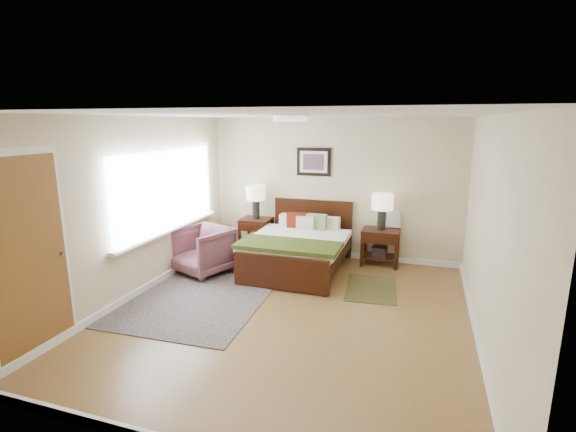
# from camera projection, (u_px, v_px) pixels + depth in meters

# --- Properties ---
(floor) EXTENTS (5.00, 5.00, 0.00)m
(floor) POSITION_uv_depth(u_px,v_px,m) (290.00, 312.00, 5.41)
(floor) COLOR brown
(floor) RESTS_ON ground
(back_wall) EXTENTS (4.50, 0.04, 2.50)m
(back_wall) POSITION_uv_depth(u_px,v_px,m) (333.00, 189.00, 7.45)
(back_wall) COLOR beige
(back_wall) RESTS_ON ground
(front_wall) EXTENTS (4.50, 0.04, 2.50)m
(front_wall) POSITION_uv_depth(u_px,v_px,m) (178.00, 299.00, 2.82)
(front_wall) COLOR beige
(front_wall) RESTS_ON ground
(left_wall) EXTENTS (0.04, 5.00, 2.50)m
(left_wall) POSITION_uv_depth(u_px,v_px,m) (137.00, 208.00, 5.81)
(left_wall) COLOR beige
(left_wall) RESTS_ON ground
(right_wall) EXTENTS (0.04, 5.00, 2.50)m
(right_wall) POSITION_uv_depth(u_px,v_px,m) (490.00, 234.00, 4.46)
(right_wall) COLOR beige
(right_wall) RESTS_ON ground
(ceiling) EXTENTS (4.50, 5.00, 0.02)m
(ceiling) POSITION_uv_depth(u_px,v_px,m) (290.00, 115.00, 4.86)
(ceiling) COLOR white
(ceiling) RESTS_ON back_wall
(window) EXTENTS (0.11, 2.72, 1.32)m
(window) POSITION_uv_depth(u_px,v_px,m) (168.00, 191.00, 6.42)
(window) COLOR silver
(window) RESTS_ON left_wall
(door) EXTENTS (0.06, 1.00, 2.18)m
(door) POSITION_uv_depth(u_px,v_px,m) (29.00, 258.00, 4.23)
(door) COLOR silver
(door) RESTS_ON ground
(ceil_fixture) EXTENTS (0.44, 0.44, 0.08)m
(ceil_fixture) POSITION_uv_depth(u_px,v_px,m) (290.00, 118.00, 4.87)
(ceil_fixture) COLOR white
(ceil_fixture) RESTS_ON ceiling
(bed) EXTENTS (1.57, 1.88, 1.02)m
(bed) POSITION_uv_depth(u_px,v_px,m) (299.00, 243.00, 6.87)
(bed) COLOR black
(bed) RESTS_ON ground
(wall_art) EXTENTS (0.62, 0.05, 0.50)m
(wall_art) POSITION_uv_depth(u_px,v_px,m) (314.00, 162.00, 7.43)
(wall_art) COLOR black
(wall_art) RESTS_ON back_wall
(nightstand_left) EXTENTS (0.55, 0.49, 0.65)m
(nightstand_left) POSITION_uv_depth(u_px,v_px,m) (256.00, 225.00, 7.80)
(nightstand_left) COLOR black
(nightstand_left) RESTS_ON ground
(nightstand_right) EXTENTS (0.63, 0.47, 0.62)m
(nightstand_right) POSITION_uv_depth(u_px,v_px,m) (380.00, 244.00, 7.15)
(nightstand_right) COLOR black
(nightstand_right) RESTS_ON ground
(lamp_left) EXTENTS (0.36, 0.36, 0.61)m
(lamp_left) POSITION_uv_depth(u_px,v_px,m) (256.00, 196.00, 7.70)
(lamp_left) COLOR black
(lamp_left) RESTS_ON nightstand_left
(lamp_right) EXTENTS (0.36, 0.36, 0.61)m
(lamp_right) POSITION_uv_depth(u_px,v_px,m) (382.00, 205.00, 7.01)
(lamp_right) COLOR black
(lamp_right) RESTS_ON nightstand_right
(armchair) EXTENTS (1.06, 1.07, 0.76)m
(armchair) POSITION_uv_depth(u_px,v_px,m) (203.00, 250.00, 6.77)
(armchair) COLOR brown
(armchair) RESTS_ON ground
(rug_persian) EXTENTS (1.91, 2.63, 0.01)m
(rug_persian) POSITION_uv_depth(u_px,v_px,m) (203.00, 295.00, 5.94)
(rug_persian) COLOR #0B163A
(rug_persian) RESTS_ON ground
(rug_navy) EXTENTS (0.82, 1.15, 0.01)m
(rug_navy) POSITION_uv_depth(u_px,v_px,m) (371.00, 288.00, 6.18)
(rug_navy) COLOR black
(rug_navy) RESTS_ON ground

